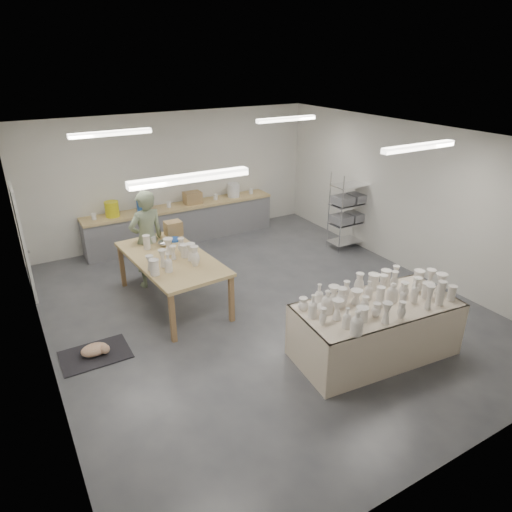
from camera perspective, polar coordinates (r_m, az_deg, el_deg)
room at (r=7.47m, az=-0.44°, el=7.40°), size 8.00×8.02×3.00m
back_counter at (r=11.11m, az=-9.24°, el=4.23°), size 4.60×0.60×1.24m
wire_shelf at (r=10.70m, az=11.60°, el=5.72°), size 0.88×0.48×1.80m
drying_table at (r=7.08m, az=14.64°, el=-8.58°), size 2.52×1.37×1.23m
work_table at (r=8.22m, az=-10.51°, el=0.02°), size 1.39×2.51×1.27m
rug at (r=7.49m, az=-19.44°, el=-11.55°), size 1.00×0.70×0.02m
cat at (r=7.42m, az=-19.38°, el=-10.96°), size 0.48×0.42×0.17m
potter at (r=8.90m, az=-13.43°, el=2.04°), size 0.77×0.58×1.92m
red_stool at (r=9.39m, az=-13.56°, el=-1.12°), size 0.44×0.44×0.34m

